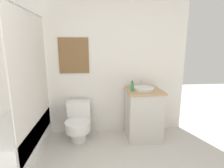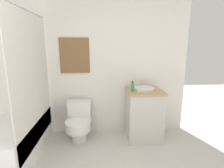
% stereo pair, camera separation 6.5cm
% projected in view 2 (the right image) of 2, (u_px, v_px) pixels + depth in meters
% --- Properties ---
extents(wall_back, '(3.51, 0.07, 2.50)m').
position_uv_depth(wall_back, '(86.00, 63.00, 2.98)').
color(wall_back, white).
rests_on(wall_back, ground_plane).
extents(shower_area, '(0.63, 1.35, 1.98)m').
position_uv_depth(shower_area, '(17.00, 136.00, 2.45)').
color(shower_area, white).
rests_on(shower_area, ground_plane).
extents(toilet, '(0.41, 0.53, 0.63)m').
position_uv_depth(toilet, '(79.00, 122.00, 2.90)').
color(toilet, white).
rests_on(toilet, ground_plane).
extents(vanity, '(0.57, 0.54, 0.84)m').
position_uv_depth(vanity, '(144.00, 114.00, 2.92)').
color(vanity, beige).
rests_on(vanity, ground_plane).
extents(sink, '(0.34, 0.37, 0.13)m').
position_uv_depth(sink, '(144.00, 89.00, 2.85)').
color(sink, white).
rests_on(sink, vanity).
extents(soap_bottle, '(0.05, 0.05, 0.17)m').
position_uv_depth(soap_bottle, '(132.00, 87.00, 2.76)').
color(soap_bottle, green).
rests_on(soap_bottle, vanity).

